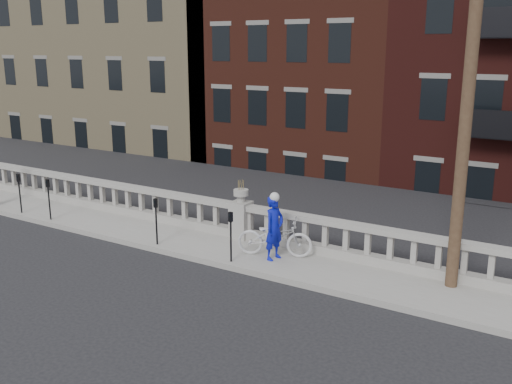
% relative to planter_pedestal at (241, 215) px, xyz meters
% --- Properties ---
extents(ground, '(120.00, 120.00, 0.00)m').
position_rel_planter_pedestal_xyz_m(ground, '(0.00, -3.95, -0.83)').
color(ground, black).
rests_on(ground, ground).
extents(sidewalk, '(32.00, 2.20, 0.15)m').
position_rel_planter_pedestal_xyz_m(sidewalk, '(0.00, -0.95, -0.76)').
color(sidewalk, gray).
rests_on(sidewalk, ground).
extents(balustrade, '(28.00, 0.34, 1.03)m').
position_rel_planter_pedestal_xyz_m(balustrade, '(0.00, 0.00, -0.19)').
color(balustrade, gray).
rests_on(balustrade, sidewalk).
extents(planter_pedestal, '(0.55, 0.55, 1.76)m').
position_rel_planter_pedestal_xyz_m(planter_pedestal, '(0.00, 0.00, 0.00)').
color(planter_pedestal, gray).
rests_on(planter_pedestal, sidewalk).
extents(lower_level, '(80.00, 44.00, 20.80)m').
position_rel_planter_pedestal_xyz_m(lower_level, '(0.56, 19.09, 1.80)').
color(lower_level, '#605E59').
rests_on(lower_level, ground).
extents(utility_pole, '(1.60, 0.28, 10.00)m').
position_rel_planter_pedestal_xyz_m(utility_pole, '(6.20, -0.35, 4.41)').
color(utility_pole, '#422D1E').
rests_on(utility_pole, sidewalk).
extents(parking_meter_a, '(0.10, 0.09, 1.36)m').
position_rel_planter_pedestal_xyz_m(parking_meter_a, '(-7.83, -1.80, 0.17)').
color(parking_meter_a, black).
rests_on(parking_meter_a, sidewalk).
extents(parking_meter_b, '(0.10, 0.09, 1.36)m').
position_rel_planter_pedestal_xyz_m(parking_meter_b, '(-6.33, -1.80, 0.17)').
color(parking_meter_b, black).
rests_on(parking_meter_b, sidewalk).
extents(parking_meter_c, '(0.10, 0.09, 1.36)m').
position_rel_planter_pedestal_xyz_m(parking_meter_c, '(-1.72, -1.80, 0.17)').
color(parking_meter_c, black).
rests_on(parking_meter_c, sidewalk).
extents(parking_meter_d, '(0.10, 0.09, 1.36)m').
position_rel_planter_pedestal_xyz_m(parking_meter_d, '(0.86, -1.80, 0.17)').
color(parking_meter_d, black).
rests_on(parking_meter_d, sidewalk).
extents(bicycle, '(2.16, 1.40, 1.07)m').
position_rel_planter_pedestal_xyz_m(bicycle, '(1.62, -0.81, -0.14)').
color(bicycle, silver).
rests_on(bicycle, sidewalk).
extents(cyclist, '(0.52, 0.69, 1.73)m').
position_rel_planter_pedestal_xyz_m(cyclist, '(1.73, -1.03, 0.18)').
color(cyclist, '#0B14AC').
rests_on(cyclist, sidewalk).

